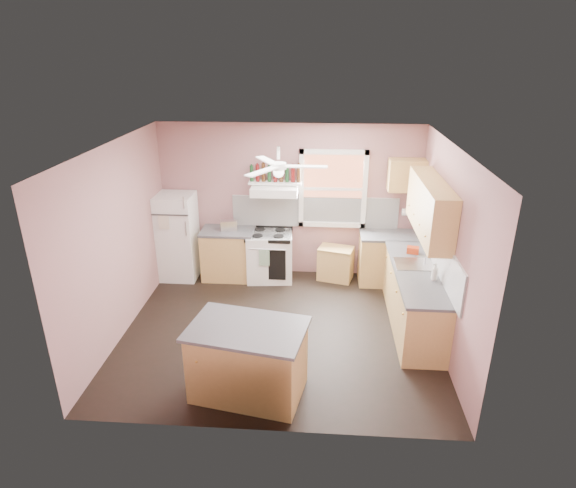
# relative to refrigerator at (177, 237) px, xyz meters

# --- Properties ---
(floor) EXTENTS (4.50, 4.50, 0.00)m
(floor) POSITION_rel_refrigerator_xyz_m (1.95, -1.66, -0.77)
(floor) COLOR black
(floor) RESTS_ON ground
(ceiling) EXTENTS (4.50, 4.50, 0.00)m
(ceiling) POSITION_rel_refrigerator_xyz_m (1.95, -1.66, 1.93)
(ceiling) COLOR white
(ceiling) RESTS_ON ground
(wall_back) EXTENTS (4.50, 0.05, 2.70)m
(wall_back) POSITION_rel_refrigerator_xyz_m (1.95, 0.36, 0.58)
(wall_back) COLOR #916363
(wall_back) RESTS_ON ground
(wall_right) EXTENTS (0.05, 4.00, 2.70)m
(wall_right) POSITION_rel_refrigerator_xyz_m (4.22, -1.66, 0.58)
(wall_right) COLOR #916363
(wall_right) RESTS_ON ground
(wall_left) EXTENTS (0.05, 4.00, 2.70)m
(wall_left) POSITION_rel_refrigerator_xyz_m (-0.33, -1.66, 0.58)
(wall_left) COLOR #916363
(wall_left) RESTS_ON ground
(backsplash_back) EXTENTS (2.90, 0.03, 0.55)m
(backsplash_back) POSITION_rel_refrigerator_xyz_m (2.40, 0.33, 0.41)
(backsplash_back) COLOR white
(backsplash_back) RESTS_ON wall_back
(backsplash_right) EXTENTS (0.03, 2.60, 0.55)m
(backsplash_right) POSITION_rel_refrigerator_xyz_m (4.18, -1.36, 0.41)
(backsplash_right) COLOR white
(backsplash_right) RESTS_ON wall_right
(window_view) EXTENTS (1.00, 0.02, 1.20)m
(window_view) POSITION_rel_refrigerator_xyz_m (2.70, 0.32, 0.83)
(window_view) COLOR brown
(window_view) RESTS_ON wall_back
(window_frame) EXTENTS (1.16, 0.07, 1.36)m
(window_frame) POSITION_rel_refrigerator_xyz_m (2.70, 0.30, 0.83)
(window_frame) COLOR white
(window_frame) RESTS_ON wall_back
(refrigerator) EXTENTS (0.65, 0.63, 1.53)m
(refrigerator) POSITION_rel_refrigerator_xyz_m (0.00, 0.00, 0.00)
(refrigerator) COLOR white
(refrigerator) RESTS_ON floor
(base_cabinet_left) EXTENTS (0.90, 0.60, 0.86)m
(base_cabinet_left) POSITION_rel_refrigerator_xyz_m (0.89, 0.04, -0.34)
(base_cabinet_left) COLOR #B48B4B
(base_cabinet_left) RESTS_ON floor
(counter_left) EXTENTS (0.92, 0.62, 0.04)m
(counter_left) POSITION_rel_refrigerator_xyz_m (0.89, 0.04, 0.11)
(counter_left) COLOR #454547
(counter_left) RESTS_ON base_cabinet_left
(toaster) EXTENTS (0.31, 0.22, 0.18)m
(toaster) POSITION_rel_refrigerator_xyz_m (0.92, 0.04, 0.22)
(toaster) COLOR silver
(toaster) RESTS_ON counter_left
(stove) EXTENTS (0.84, 0.71, 0.86)m
(stove) POSITION_rel_refrigerator_xyz_m (1.62, 0.04, -0.34)
(stove) COLOR white
(stove) RESTS_ON floor
(range_hood) EXTENTS (0.78, 0.50, 0.14)m
(range_hood) POSITION_rel_refrigerator_xyz_m (1.72, 0.09, 0.85)
(range_hood) COLOR white
(range_hood) RESTS_ON wall_back
(bottle_shelf) EXTENTS (0.90, 0.26, 0.03)m
(bottle_shelf) POSITION_rel_refrigerator_xyz_m (1.72, 0.21, 0.95)
(bottle_shelf) COLOR white
(bottle_shelf) RESTS_ON range_hood
(cart) EXTENTS (0.66, 0.53, 0.58)m
(cart) POSITION_rel_refrigerator_xyz_m (2.79, 0.09, -0.47)
(cart) COLOR #B48B4B
(cart) RESTS_ON floor
(base_cabinet_corner) EXTENTS (1.00, 0.60, 0.86)m
(base_cabinet_corner) POSITION_rel_refrigerator_xyz_m (3.70, 0.04, -0.34)
(base_cabinet_corner) COLOR #B48B4B
(base_cabinet_corner) RESTS_ON floor
(base_cabinet_right) EXTENTS (0.60, 2.20, 0.86)m
(base_cabinet_right) POSITION_rel_refrigerator_xyz_m (3.90, -1.36, -0.34)
(base_cabinet_right) COLOR #B48B4B
(base_cabinet_right) RESTS_ON floor
(counter_corner) EXTENTS (1.02, 0.62, 0.04)m
(counter_corner) POSITION_rel_refrigerator_xyz_m (3.70, 0.04, 0.11)
(counter_corner) COLOR #454547
(counter_corner) RESTS_ON base_cabinet_corner
(counter_right) EXTENTS (0.62, 2.22, 0.04)m
(counter_right) POSITION_rel_refrigerator_xyz_m (3.89, -1.36, 0.11)
(counter_right) COLOR #454547
(counter_right) RESTS_ON base_cabinet_right
(sink) EXTENTS (0.55, 0.45, 0.03)m
(sink) POSITION_rel_refrigerator_xyz_m (3.89, -1.16, 0.13)
(sink) COLOR silver
(sink) RESTS_ON counter_right
(faucet) EXTENTS (0.03, 0.03, 0.14)m
(faucet) POSITION_rel_refrigerator_xyz_m (4.05, -1.16, 0.20)
(faucet) COLOR silver
(faucet) RESTS_ON sink
(upper_cabinet_right) EXTENTS (0.33, 1.80, 0.76)m
(upper_cabinet_right) POSITION_rel_refrigerator_xyz_m (4.03, -1.16, 1.01)
(upper_cabinet_right) COLOR #B48B4B
(upper_cabinet_right) RESTS_ON wall_right
(upper_cabinet_corner) EXTENTS (0.60, 0.33, 0.52)m
(upper_cabinet_corner) POSITION_rel_refrigerator_xyz_m (3.90, 0.17, 1.13)
(upper_cabinet_corner) COLOR #B48B4B
(upper_cabinet_corner) RESTS_ON wall_back
(paper_towel) EXTENTS (0.26, 0.12, 0.12)m
(paper_towel) POSITION_rel_refrigerator_xyz_m (4.02, 0.20, 0.48)
(paper_towel) COLOR white
(paper_towel) RESTS_ON wall_back
(island) EXTENTS (1.38, 1.02, 0.86)m
(island) POSITION_rel_refrigerator_xyz_m (1.70, -3.04, -0.34)
(island) COLOR #B48B4B
(island) RESTS_ON floor
(island_top) EXTENTS (1.47, 1.10, 0.04)m
(island_top) POSITION_rel_refrigerator_xyz_m (1.70, -3.04, 0.11)
(island_top) COLOR #454547
(island_top) RESTS_ON island
(ceiling_fan_hub) EXTENTS (0.20, 0.20, 0.08)m
(ceiling_fan_hub) POSITION_rel_refrigerator_xyz_m (1.95, -1.66, 1.68)
(ceiling_fan_hub) COLOR white
(ceiling_fan_hub) RESTS_ON ceiling
(soap_bottle) EXTENTS (0.12, 0.12, 0.24)m
(soap_bottle) POSITION_rel_refrigerator_xyz_m (4.08, -1.65, 0.25)
(soap_bottle) COLOR silver
(soap_bottle) RESTS_ON counter_right
(red_caddy) EXTENTS (0.20, 0.16, 0.10)m
(red_caddy) POSITION_rel_refrigerator_xyz_m (3.94, -0.74, 0.18)
(red_caddy) COLOR #BC3110
(red_caddy) RESTS_ON counter_right
(wine_bottles) EXTENTS (0.86, 0.06, 0.31)m
(wine_bottles) POSITION_rel_refrigerator_xyz_m (1.72, 0.21, 1.11)
(wine_bottles) COLOR #143819
(wine_bottles) RESTS_ON bottle_shelf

